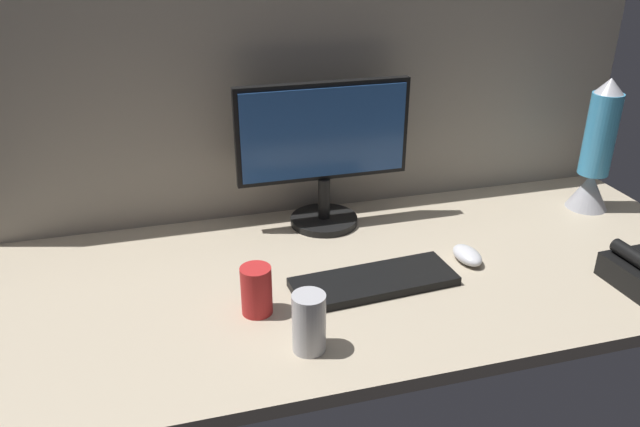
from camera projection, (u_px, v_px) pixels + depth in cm
name	position (u px, v px, depth cm)	size (l,w,h in cm)	color
ground_plane	(358.00, 272.00, 147.82)	(180.00, 80.00, 3.00)	tan
cubicle_wall_back	(317.00, 100.00, 166.49)	(180.00, 5.00, 61.02)	gray
monitor	(323.00, 147.00, 159.30)	(45.15, 18.00, 38.23)	black
keyboard	(374.00, 282.00, 139.45)	(37.00, 13.00, 2.00)	black
mouse	(467.00, 255.00, 148.85)	(5.60, 9.60, 3.40)	silver
mug_steel	(309.00, 323.00, 116.92)	(6.46, 6.46, 12.11)	#B2B2B7
mug_red_plastic	(256.00, 290.00, 128.27)	(6.49, 6.49, 10.67)	red
lava_lamp	(596.00, 156.00, 170.58)	(11.31, 11.31, 37.02)	#A5A5AD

